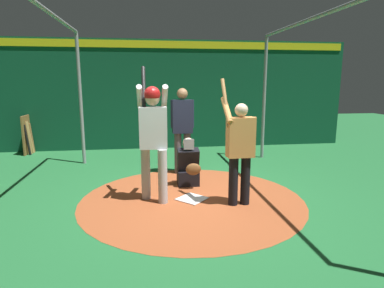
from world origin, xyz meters
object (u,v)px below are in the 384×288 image
(batter, at_px, (153,132))
(umpire, at_px, (182,126))
(catcher, at_px, (188,167))
(visitor, at_px, (240,147))
(home_plate, at_px, (192,199))
(bat_rack, at_px, (29,135))

(batter, height_order, umpire, batter)
(catcher, xyz_separation_m, visitor, (1.09, 0.67, 0.58))
(batter, bearing_deg, home_plate, 86.00)
(batter, bearing_deg, umpire, 157.44)
(home_plate, relative_size, batter, 0.19)
(home_plate, distance_m, bat_rack, 5.79)
(bat_rack, bearing_deg, home_plate, 42.98)
(catcher, height_order, bat_rack, bat_rack)
(home_plate, xyz_separation_m, batter, (-0.04, -0.63, 1.14))
(home_plate, distance_m, catcher, 0.85)
(home_plate, relative_size, bat_rack, 0.40)
(umpire, bearing_deg, visitor, 19.60)
(visitor, bearing_deg, home_plate, -116.18)
(umpire, distance_m, bat_rack, 4.77)
(batter, xyz_separation_m, umpire, (-1.57, 0.65, -0.13))
(visitor, height_order, bat_rack, visitor)
(catcher, relative_size, visitor, 0.46)
(batter, relative_size, bat_rack, 2.10)
(batter, bearing_deg, visitor, 74.97)
(batter, distance_m, umpire, 1.71)
(batter, xyz_separation_m, catcher, (-0.73, 0.67, -0.80))
(catcher, distance_m, visitor, 1.41)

